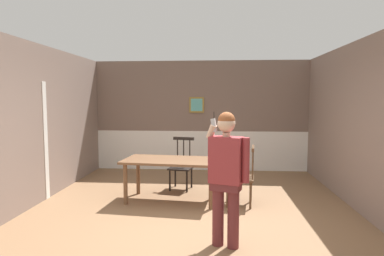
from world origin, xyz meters
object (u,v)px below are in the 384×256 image
(chair_near_window, at_px, (181,165))
(chair_by_doorway, at_px, (242,177))
(dining_table, at_px, (172,165))
(person_figure, at_px, (227,171))

(chair_near_window, bearing_deg, chair_by_doorway, 151.22)
(dining_table, bearing_deg, chair_near_window, 83.93)
(chair_by_doorway, height_order, person_figure, person_figure)
(dining_table, xyz_separation_m, person_figure, (0.90, -1.74, 0.29))
(chair_near_window, relative_size, person_figure, 0.62)
(chair_by_doorway, distance_m, person_figure, 1.70)
(dining_table, relative_size, chair_by_doorway, 1.73)
(dining_table, bearing_deg, chair_by_doorway, -5.85)
(chair_by_doorway, bearing_deg, person_figure, 175.90)
(chair_near_window, xyz_separation_m, chair_by_doorway, (1.13, -0.93, 0.02))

